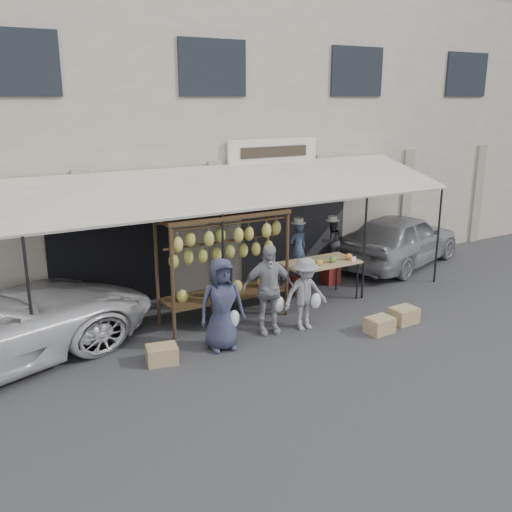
{
  "coord_description": "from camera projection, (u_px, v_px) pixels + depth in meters",
  "views": [
    {
      "loc": [
        -5.7,
        -8.16,
        4.4
      ],
      "look_at": [
        -0.13,
        1.4,
        1.3
      ],
      "focal_mm": 40.0,
      "sensor_mm": 36.0,
      "label": 1
    }
  ],
  "objects": [
    {
      "name": "ground_plane",
      "position": [
        299.0,
        339.0,
        10.74
      ],
      "size": [
        90.0,
        90.0,
        0.0
      ],
      "primitive_type": "plane",
      "color": "#2D2D30"
    },
    {
      "name": "stool_right",
      "position": [
        331.0,
        273.0,
        13.87
      ],
      "size": [
        0.44,
        0.44,
        0.5
      ],
      "primitive_type": "cube",
      "rotation": [
        0.0,
        0.0,
        0.29
      ],
      "color": "maroon",
      "rests_on": "ground_plane"
    },
    {
      "name": "vendor_right",
      "position": [
        332.0,
        241.0,
        13.66
      ],
      "size": [
        0.56,
        0.45,
        1.1
      ],
      "primitive_type": "imported",
      "rotation": [
        0.0,
        0.0,
        3.08
      ],
      "color": "#2D2D33",
      "rests_on": "stool_right"
    },
    {
      "name": "customer_mid",
      "position": [
        268.0,
        289.0,
        10.81
      ],
      "size": [
        1.11,
        0.69,
        1.76
      ],
      "primitive_type": "imported",
      "rotation": [
        0.0,
        0.0,
        -0.27
      ],
      "color": "#9E9EA1",
      "rests_on": "ground_plane"
    },
    {
      "name": "customer_right",
      "position": [
        305.0,
        294.0,
        11.03
      ],
      "size": [
        0.96,
        0.6,
        1.44
      ],
      "primitive_type": "imported",
      "rotation": [
        0.0,
        0.0,
        -0.07
      ],
      "color": "gray",
      "rests_on": "ground_plane"
    },
    {
      "name": "sedan",
      "position": [
        401.0,
        239.0,
        15.26
      ],
      "size": [
        4.55,
        2.95,
        1.44
      ],
      "primitive_type": "imported",
      "rotation": [
        0.0,
        0.0,
        1.89
      ],
      "color": "gray",
      "rests_on": "ground_plane"
    },
    {
      "name": "awning",
      "position": [
        241.0,
        187.0,
        11.94
      ],
      "size": [
        10.0,
        2.35,
        2.92
      ],
      "color": "beige",
      "rests_on": "ground_plane"
    },
    {
      "name": "banana_rack",
      "position": [
        224.0,
        246.0,
        11.18
      ],
      "size": [
        2.6,
        0.9,
        2.24
      ],
      "color": "black",
      "rests_on": "ground_plane"
    },
    {
      "name": "shophouse",
      "position": [
        164.0,
        126.0,
        15.16
      ],
      "size": [
        24.0,
        6.15,
        7.3
      ],
      "color": "#BCB09B",
      "rests_on": "ground_plane"
    },
    {
      "name": "crate_near_a",
      "position": [
        380.0,
        325.0,
        10.98
      ],
      "size": [
        0.53,
        0.42,
        0.31
      ],
      "primitive_type": "cube",
      "rotation": [
        0.0,
        0.0,
        0.06
      ],
      "color": "tan",
      "rests_on": "ground_plane"
    },
    {
      "name": "produce_table",
      "position": [
        321.0,
        263.0,
        12.53
      ],
      "size": [
        1.7,
        0.9,
        1.04
      ],
      "color": "tan",
      "rests_on": "ground_plane"
    },
    {
      "name": "crate_far",
      "position": [
        162.0,
        355.0,
        9.73
      ],
      "size": [
        0.59,
        0.49,
        0.31
      ],
      "primitive_type": "cube",
      "rotation": [
        0.0,
        0.0,
        -0.21
      ],
      "color": "tan",
      "rests_on": "ground_plane"
    },
    {
      "name": "crate_near_b",
      "position": [
        404.0,
        315.0,
        11.46
      ],
      "size": [
        0.54,
        0.42,
        0.32
      ],
      "primitive_type": "cube",
      "rotation": [
        0.0,
        0.0,
        0.04
      ],
      "color": "tan",
      "rests_on": "ground_plane"
    },
    {
      "name": "stool_left",
      "position": [
        297.0,
        284.0,
        13.24
      ],
      "size": [
        0.33,
        0.33,
        0.41
      ],
      "primitive_type": "cube",
      "rotation": [
        0.0,
        0.0,
        -0.13
      ],
      "color": "maroon",
      "rests_on": "ground_plane"
    },
    {
      "name": "customer_left",
      "position": [
        222.0,
        304.0,
        10.11
      ],
      "size": [
        0.89,
        0.64,
        1.69
      ],
      "primitive_type": "imported",
      "rotation": [
        0.0,
        0.0,
        -0.13
      ],
      "color": "#31354C",
      "rests_on": "ground_plane"
    },
    {
      "name": "vendor_left",
      "position": [
        298.0,
        249.0,
        13.01
      ],
      "size": [
        0.48,
        0.33,
        1.27
      ],
      "primitive_type": "imported",
      "rotation": [
        0.0,
        0.0,
        3.21
      ],
      "color": "#344663",
      "rests_on": "stool_left"
    }
  ]
}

